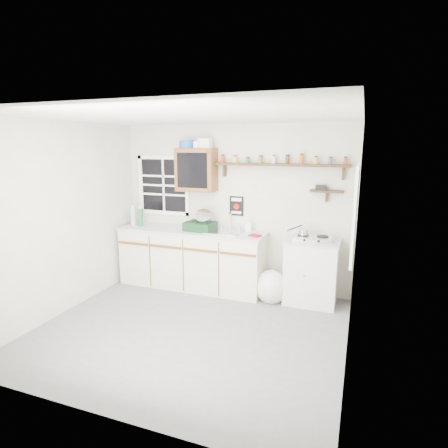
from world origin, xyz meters
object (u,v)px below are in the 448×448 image
object	(u,v)px
upper_cabinet	(196,170)
spice_shelf	(280,164)
dish_rack	(201,224)
main_cabinet	(192,258)
hotplate	(313,238)
right_cabinet	(311,271)

from	to	relation	value
upper_cabinet	spice_shelf	world-z (taller)	upper_cabinet
upper_cabinet	spice_shelf	size ratio (longest dim) A/B	0.34
spice_shelf	dish_rack	bearing A→B (deg)	-168.95
upper_cabinet	dish_rack	distance (m)	0.82
main_cabinet	spice_shelf	world-z (taller)	spice_shelf
upper_cabinet	dish_rack	bearing A→B (deg)	-47.85
upper_cabinet	hotplate	world-z (taller)	upper_cabinet
main_cabinet	right_cabinet	distance (m)	1.84
main_cabinet	spice_shelf	bearing A→B (deg)	9.31
hotplate	main_cabinet	bearing A→B (deg)	178.98
upper_cabinet	hotplate	size ratio (longest dim) A/B	1.24
right_cabinet	upper_cabinet	distance (m)	2.26
spice_shelf	hotplate	size ratio (longest dim) A/B	3.63
upper_cabinet	spice_shelf	bearing A→B (deg)	3.13
main_cabinet	spice_shelf	xyz separation A→B (m)	(1.30, 0.21, 1.47)
spice_shelf	dish_rack	distance (m)	1.46
right_cabinet	dish_rack	size ratio (longest dim) A/B	1.94
spice_shelf	dish_rack	xyz separation A→B (m)	(-1.13, -0.22, -0.90)
upper_cabinet	hotplate	distance (m)	2.01
spice_shelf	main_cabinet	bearing A→B (deg)	-170.69
right_cabinet	dish_rack	world-z (taller)	dish_rack
main_cabinet	dish_rack	distance (m)	0.59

